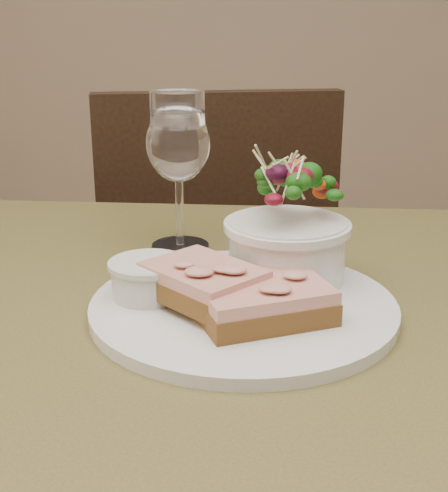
# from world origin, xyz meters

# --- Properties ---
(cafe_table) EXTENTS (0.80, 0.80, 0.75)m
(cafe_table) POSITION_xyz_m (0.00, 0.00, 0.65)
(cafe_table) COLOR #4D4121
(cafe_table) RESTS_ON ground
(chair_far) EXTENTS (0.50, 0.50, 0.90)m
(chair_far) POSITION_xyz_m (-0.10, 0.73, 0.29)
(chair_far) COLOR black
(chair_far) RESTS_ON ground
(dinner_plate) EXTENTS (0.29, 0.29, 0.01)m
(dinner_plate) POSITION_xyz_m (0.01, 0.02, 0.76)
(dinner_plate) COLOR silver
(dinner_plate) RESTS_ON cafe_table
(sandwich_front) EXTENTS (0.14, 0.13, 0.03)m
(sandwich_front) POSITION_xyz_m (0.03, -0.02, 0.78)
(sandwich_front) COLOR #442312
(sandwich_front) RESTS_ON dinner_plate
(sandwich_back) EXTENTS (0.13, 0.13, 0.03)m
(sandwich_back) POSITION_xyz_m (-0.03, 0.00, 0.79)
(sandwich_back) COLOR #442312
(sandwich_back) RESTS_ON dinner_plate
(ramekin) EXTENTS (0.07, 0.07, 0.04)m
(ramekin) POSITION_xyz_m (-0.08, 0.02, 0.78)
(ramekin) COLOR silver
(ramekin) RESTS_ON dinner_plate
(salad_bowl) EXTENTS (0.12, 0.12, 0.13)m
(salad_bowl) POSITION_xyz_m (0.05, 0.08, 0.82)
(salad_bowl) COLOR silver
(salad_bowl) RESTS_ON dinner_plate
(garnish) EXTENTS (0.05, 0.04, 0.02)m
(garnish) POSITION_xyz_m (-0.06, 0.09, 0.77)
(garnish) COLOR #0B3A0A
(garnish) RESTS_ON dinner_plate
(wine_glass) EXTENTS (0.08, 0.08, 0.18)m
(wine_glass) POSITION_xyz_m (-0.08, 0.20, 0.87)
(wine_glass) COLOR white
(wine_glass) RESTS_ON cafe_table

